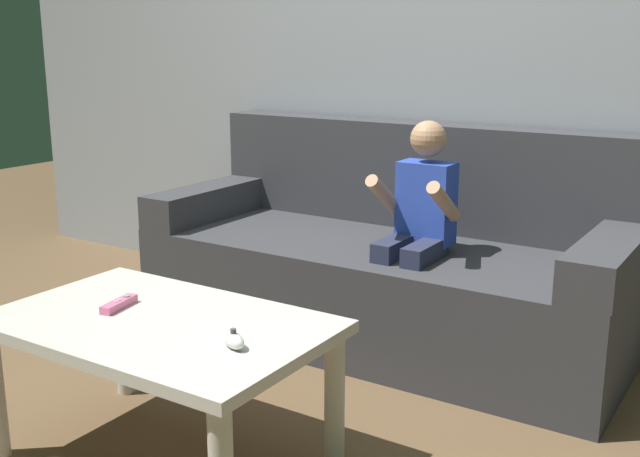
% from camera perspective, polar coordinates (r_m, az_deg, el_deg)
% --- Properties ---
extents(wall_back, '(5.11, 0.05, 2.50)m').
position_cam_1_polar(wall_back, '(3.42, 8.60, 14.28)').
color(wall_back, '#999EA8').
rests_on(wall_back, ground).
extents(couch, '(1.96, 0.80, 0.87)m').
position_cam_1_polar(couch, '(3.20, 5.18, -2.87)').
color(couch, '#38383D').
rests_on(couch, ground).
extents(person_seated_on_couch, '(0.29, 0.36, 0.92)m').
position_cam_1_polar(person_seated_on_couch, '(2.90, 7.15, 0.15)').
color(person_seated_on_couch, '#282D47').
rests_on(person_seated_on_couch, ground).
extents(coffee_table, '(0.97, 0.61, 0.44)m').
position_cam_1_polar(coffee_table, '(2.27, -11.81, -8.22)').
color(coffee_table, beige).
rests_on(coffee_table, ground).
extents(game_remote_pink_near_edge, '(0.06, 0.14, 0.03)m').
position_cam_1_polar(game_remote_pink_near_edge, '(2.37, -14.72, -5.46)').
color(game_remote_pink_near_edge, pink).
rests_on(game_remote_pink_near_edge, coffee_table).
extents(nunchuk_white, '(0.10, 0.08, 0.05)m').
position_cam_1_polar(nunchuk_white, '(2.02, -6.45, -8.25)').
color(nunchuk_white, white).
rests_on(nunchuk_white, coffee_table).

